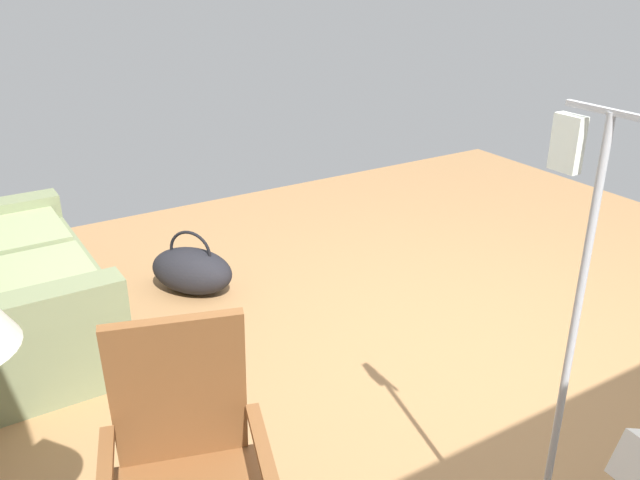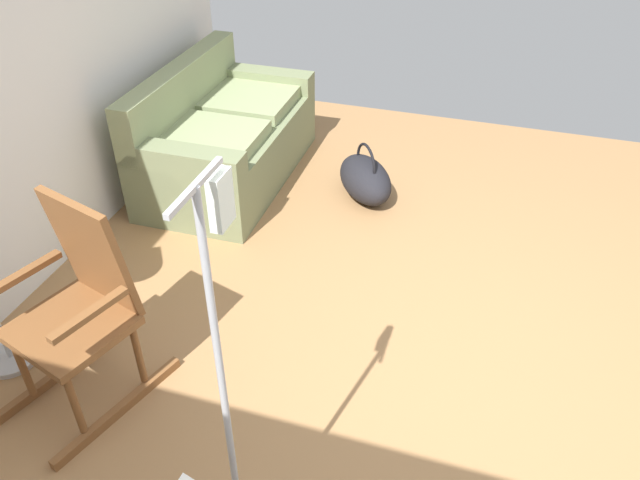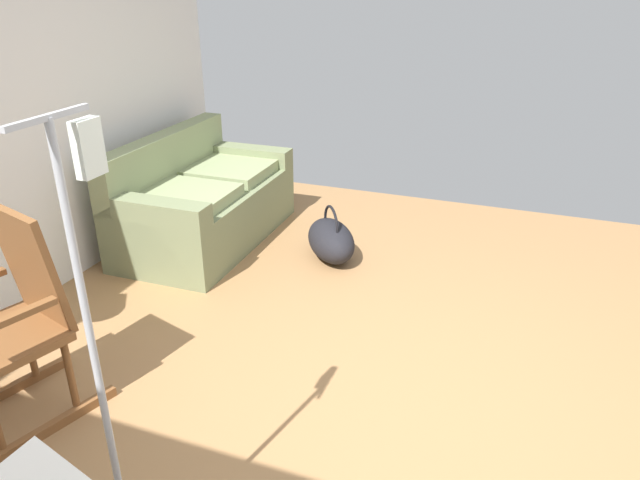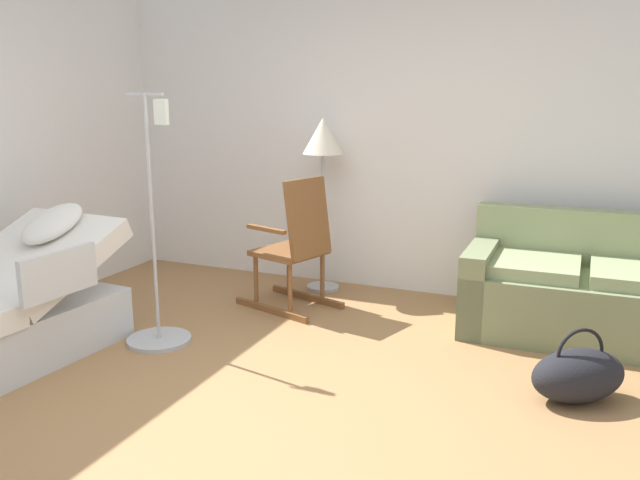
{
  "view_description": "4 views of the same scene",
  "coord_description": "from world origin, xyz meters",
  "views": [
    {
      "loc": [
        -2.16,
        2.19,
        2.06
      ],
      "look_at": [
        0.28,
        0.7,
        0.82
      ],
      "focal_mm": 37.6,
      "sensor_mm": 36.0,
      "label": 1
    },
    {
      "loc": [
        -2.22,
        0.0,
        2.45
      ],
      "look_at": [
        0.13,
        0.75,
        0.65
      ],
      "focal_mm": 35.03,
      "sensor_mm": 36.0,
      "label": 2
    },
    {
      "loc": [
        -2.22,
        -0.47,
        2.01
      ],
      "look_at": [
        0.28,
        0.46,
        0.79
      ],
      "focal_mm": 33.02,
      "sensor_mm": 36.0,
      "label": 3
    },
    {
      "loc": [
        1.6,
        -2.84,
        1.72
      ],
      "look_at": [
        0.09,
        0.72,
        0.82
      ],
      "focal_mm": 36.89,
      "sensor_mm": 36.0,
      "label": 4
    }
  ],
  "objects": [
    {
      "name": "ground_plane",
      "position": [
        0.0,
        0.0,
        0.0
      ],
      "size": [
        6.3,
        6.3,
        0.0
      ],
      "primitive_type": "plane",
      "color": "#9E7247"
    },
    {
      "name": "couch",
      "position": [
        1.58,
        1.95,
        0.31
      ],
      "size": [
        1.61,
        0.87,
        0.85
      ],
      "color": "#737D57",
      "rests_on": "ground"
    },
    {
      "name": "rocking_chair",
      "position": [
        -0.52,
        1.69,
        0.5
      ],
      "size": [
        0.87,
        0.68,
        1.05
      ],
      "color": "brown",
      "rests_on": "ground"
    },
    {
      "name": "duffel_bag",
      "position": [
        1.6,
        0.86,
        0.15
      ],
      "size": [
        0.64,
        0.6,
        0.43
      ],
      "color": "black",
      "rests_on": "ground"
    }
  ]
}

